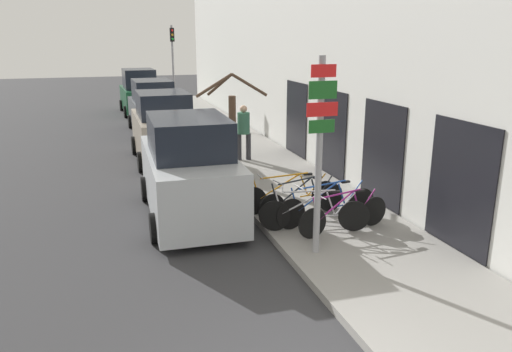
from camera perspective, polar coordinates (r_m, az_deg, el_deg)
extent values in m
plane|color=#333335|center=(16.30, -9.03, 0.77)|extent=(80.00, 80.00, 0.00)
cube|color=gray|center=(19.45, -2.67, 3.61)|extent=(3.20, 32.00, 0.15)
cube|color=silver|center=(19.55, 2.31, 13.07)|extent=(0.20, 32.00, 6.50)
cube|color=black|center=(10.24, 22.29, -1.11)|extent=(0.03, 1.81, 2.49)
cube|color=black|center=(12.45, 14.20, 2.44)|extent=(0.03, 1.81, 2.49)
cube|color=black|center=(14.86, 8.62, 4.86)|extent=(0.03, 1.81, 2.49)
cube|color=black|center=(17.39, 4.61, 6.56)|extent=(0.03, 1.81, 2.49)
cylinder|color=#939399|center=(9.18, 7.19, 1.97)|extent=(0.12, 0.12, 3.68)
cube|color=red|center=(8.87, 7.74, 11.83)|extent=(0.47, 0.02, 0.22)
cube|color=#19591E|center=(8.90, 7.67, 9.72)|extent=(0.53, 0.02, 0.31)
cube|color=red|center=(8.94, 7.59, 7.55)|extent=(0.60, 0.02, 0.25)
cube|color=#19591E|center=(8.99, 7.52, 5.65)|extent=(0.50, 0.02, 0.24)
cylinder|color=black|center=(10.25, 6.46, -5.40)|extent=(0.65, 0.15, 0.65)
cylinder|color=black|center=(11.16, 13.28, -3.94)|extent=(0.65, 0.15, 0.65)
cylinder|color=#8C1E72|center=(10.47, 9.23, -3.28)|extent=(0.88, 0.19, 0.54)
cylinder|color=#8C1E72|center=(10.45, 9.64, -2.02)|extent=(1.02, 0.22, 0.09)
cylinder|color=#8C1E72|center=(10.78, 11.44, -2.97)|extent=(0.20, 0.07, 0.47)
cylinder|color=#8C1E72|center=(10.98, 12.18, -4.06)|extent=(0.55, 0.13, 0.08)
cylinder|color=#8C1E72|center=(10.96, 12.57, -2.87)|extent=(0.42, 0.10, 0.53)
cylinder|color=#8C1E72|center=(10.20, 6.88, -3.86)|extent=(0.19, 0.07, 0.57)
cube|color=black|center=(10.75, 11.84, -1.65)|extent=(0.21, 0.11, 0.04)
cylinder|color=#99999E|center=(10.15, 7.31, -2.31)|extent=(0.10, 0.44, 0.02)
cylinder|color=black|center=(10.58, 2.13, -4.56)|extent=(0.65, 0.24, 0.67)
cylinder|color=black|center=(10.76, 11.13, -4.52)|extent=(0.65, 0.24, 0.67)
cylinder|color=#B7B7BC|center=(10.51, 5.58, -2.97)|extent=(0.91, 0.32, 0.55)
cylinder|color=#B7B7BC|center=(10.45, 6.08, -1.75)|extent=(1.05, 0.37, 0.09)
cylinder|color=#B7B7BC|center=(10.58, 8.53, -3.09)|extent=(0.20, 0.10, 0.48)
cylinder|color=#B7B7BC|center=(10.70, 9.59, -4.41)|extent=(0.57, 0.21, 0.08)
cylinder|color=#B7B7BC|center=(10.63, 10.09, -3.22)|extent=(0.43, 0.16, 0.54)
cylinder|color=#B7B7BC|center=(10.49, 2.60, -3.10)|extent=(0.20, 0.09, 0.58)
cube|color=black|center=(10.51, 9.04, -1.77)|extent=(0.21, 0.14, 0.04)
cylinder|color=#99999E|center=(10.40, 3.08, -1.61)|extent=(0.16, 0.43, 0.02)
cylinder|color=black|center=(10.68, 4.00, -4.36)|extent=(0.68, 0.12, 0.69)
cylinder|color=black|center=(11.61, 11.91, -3.00)|extent=(0.68, 0.12, 0.69)
cylinder|color=#1E4799|center=(10.90, 7.18, -2.26)|extent=(1.01, 0.17, 0.56)
cylinder|color=#1E4799|center=(10.88, 7.63, -1.00)|extent=(1.18, 0.19, 0.09)
cylinder|color=#1E4799|center=(11.22, 9.75, -1.99)|extent=(0.22, 0.06, 0.49)
cylinder|color=#1E4799|center=(11.43, 10.63, -3.11)|extent=(0.64, 0.11, 0.08)
cylinder|color=#1E4799|center=(11.40, 11.07, -1.90)|extent=(0.48, 0.09, 0.55)
cylinder|color=#1E4799|center=(10.63, 4.46, -2.82)|extent=(0.21, 0.06, 0.59)
cube|color=black|center=(11.20, 10.19, -0.66)|extent=(0.21, 0.10, 0.04)
cylinder|color=#99999E|center=(10.58, 4.93, -1.25)|extent=(0.08, 0.44, 0.02)
cylinder|color=black|center=(10.98, 1.80, -3.77)|extent=(0.67, 0.18, 0.68)
cylinder|color=black|center=(11.86, 8.54, -2.44)|extent=(0.67, 0.18, 0.68)
cylinder|color=black|center=(11.20, 4.49, -1.72)|extent=(0.90, 0.23, 0.56)
cylinder|color=black|center=(11.17, 4.86, -0.50)|extent=(1.04, 0.26, 0.09)
cylinder|color=black|center=(11.49, 6.68, -1.45)|extent=(0.20, 0.08, 0.49)
cylinder|color=black|center=(11.69, 7.44, -2.54)|extent=(0.56, 0.15, 0.08)
cylinder|color=black|center=(11.67, 7.81, -1.37)|extent=(0.43, 0.12, 0.55)
cylinder|color=black|center=(10.93, 2.18, -2.26)|extent=(0.20, 0.07, 0.59)
cube|color=black|center=(11.47, 7.05, -0.16)|extent=(0.21, 0.12, 0.04)
cylinder|color=#99999E|center=(10.89, 2.56, -0.75)|extent=(0.12, 0.44, 0.02)
cylinder|color=black|center=(11.49, -0.38, -2.89)|extent=(0.68, 0.05, 0.68)
cylinder|color=black|center=(12.07, 7.86, -2.11)|extent=(0.68, 0.05, 0.68)
cylinder|color=orange|center=(11.58, 2.82, -1.13)|extent=(1.01, 0.06, 0.56)
cylinder|color=orange|center=(11.54, 3.26, 0.03)|extent=(1.17, 0.06, 0.09)
cylinder|color=orange|center=(11.78, 5.51, -1.01)|extent=(0.21, 0.04, 0.49)
cylinder|color=orange|center=(11.94, 6.48, -2.13)|extent=(0.63, 0.04, 0.08)
cylinder|color=orange|center=(11.91, 6.92, -1.01)|extent=(0.47, 0.04, 0.54)
cylinder|color=orange|center=(11.42, 0.05, -1.48)|extent=(0.21, 0.04, 0.58)
cube|color=black|center=(11.74, 5.95, 0.22)|extent=(0.20, 0.08, 0.04)
cylinder|color=#99999E|center=(11.36, 0.48, -0.06)|extent=(0.03, 0.44, 0.02)
cube|color=#B2B7BC|center=(11.85, -7.64, -0.52)|extent=(1.98, 4.64, 1.38)
cube|color=black|center=(11.41, -7.71, 4.62)|extent=(1.74, 2.43, 0.85)
cylinder|color=black|center=(13.28, -12.49, -1.44)|extent=(0.23, 0.64, 0.64)
cylinder|color=black|center=(13.51, -4.53, -0.82)|extent=(0.23, 0.64, 0.64)
cylinder|color=black|center=(10.59, -11.42, -5.84)|extent=(0.23, 0.64, 0.64)
cylinder|color=black|center=(10.87, -1.49, -4.94)|extent=(0.23, 0.64, 0.64)
cube|color=gray|center=(17.34, -10.49, 4.53)|extent=(1.83, 4.18, 1.37)
cube|color=black|center=(17.00, -10.59, 8.04)|extent=(1.64, 2.18, 0.82)
cylinder|color=black|center=(18.63, -13.67, 3.43)|extent=(0.22, 0.65, 0.65)
cylinder|color=black|center=(18.83, -8.20, 3.84)|extent=(0.22, 0.65, 0.65)
cylinder|color=black|center=(16.11, -12.97, 1.58)|extent=(0.22, 0.65, 0.65)
cylinder|color=black|center=(16.34, -6.67, 2.08)|extent=(0.22, 0.65, 0.65)
cube|color=#51565B|center=(22.67, -11.68, 6.83)|extent=(1.86, 4.63, 1.21)
cube|color=black|center=(22.35, -11.77, 9.49)|extent=(1.62, 2.43, 0.94)
cylinder|color=black|center=(24.05, -14.12, 6.05)|extent=(0.24, 0.61, 0.61)
cylinder|color=black|center=(24.25, -10.04, 6.36)|extent=(0.24, 0.61, 0.61)
cylinder|color=black|center=(21.26, -13.41, 4.87)|extent=(0.24, 0.61, 0.61)
cylinder|color=black|center=(21.49, -8.82, 5.23)|extent=(0.24, 0.61, 0.61)
cube|color=#144728|center=(28.58, -13.14, 8.55)|extent=(1.92, 4.37, 1.22)
cube|color=black|center=(28.29, -13.25, 10.77)|extent=(1.67, 2.29, 1.03)
cylinder|color=black|center=(29.88, -15.08, 7.81)|extent=(0.24, 0.62, 0.62)
cylinder|color=black|center=(30.06, -11.68, 8.07)|extent=(0.24, 0.62, 0.62)
cylinder|color=black|center=(27.24, -14.63, 7.12)|extent=(0.24, 0.62, 0.62)
cylinder|color=black|center=(27.43, -10.91, 7.40)|extent=(0.24, 0.62, 0.62)
cylinder|color=#333338|center=(16.62, -1.95, 3.35)|extent=(0.17, 0.17, 0.89)
cylinder|color=#333338|center=(16.64, -0.87, 3.38)|extent=(0.17, 0.17, 0.89)
cylinder|color=#33664C|center=(16.48, -1.43, 6.06)|extent=(0.41, 0.41, 0.70)
sphere|color=tan|center=(16.41, -1.44, 7.68)|extent=(0.24, 0.24, 0.24)
cylinder|color=#4C3828|center=(14.13, -2.69, 4.28)|extent=(0.21, 0.21, 2.41)
cylinder|color=#4C3828|center=(13.97, -0.76, 10.38)|extent=(1.01, 0.23, 0.66)
cylinder|color=#4C3828|center=(13.83, -4.82, 10.27)|extent=(1.03, 0.16, 0.66)
cylinder|color=#4C3828|center=(14.09, -4.17, 10.39)|extent=(0.66, 0.60, 0.65)
cylinder|color=#939399|center=(25.48, -9.42, 11.58)|extent=(0.10, 0.10, 4.50)
cube|color=black|center=(25.32, -9.58, 15.63)|extent=(0.20, 0.16, 0.64)
sphere|color=red|center=(25.23, -9.57, 16.09)|extent=(0.11, 0.11, 0.11)
sphere|color=orange|center=(25.23, -9.55, 15.64)|extent=(0.11, 0.11, 0.11)
sphere|color=green|center=(25.23, -9.53, 15.18)|extent=(0.11, 0.11, 0.11)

